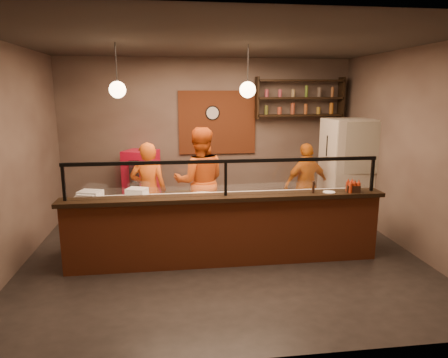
{
  "coord_description": "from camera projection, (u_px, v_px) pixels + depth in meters",
  "views": [
    {
      "loc": [
        -0.75,
        -5.81,
        2.51
      ],
      "look_at": [
        0.06,
        0.3,
        1.17
      ],
      "focal_mm": 32.0,
      "sensor_mm": 36.0,
      "label": 1
    }
  ],
  "objects": [
    {
      "name": "floor",
      "position": [
        223.0,
        256.0,
        6.26
      ],
      "size": [
        6.0,
        6.0,
        0.0
      ],
      "primitive_type": "plane",
      "color": "black",
      "rests_on": "ground"
    },
    {
      "name": "ceiling",
      "position": [
        223.0,
        42.0,
        5.58
      ],
      "size": [
        6.0,
        6.0,
        0.0
      ],
      "primitive_type": "plane",
      "rotation": [
        3.14,
        0.0,
        0.0
      ],
      "color": "#332D27",
      "rests_on": "wall_back"
    },
    {
      "name": "wall_back",
      "position": [
        208.0,
        137.0,
        8.34
      ],
      "size": [
        6.0,
        0.0,
        6.0
      ],
      "primitive_type": "plane",
      "rotation": [
        1.57,
        0.0,
        0.0
      ],
      "color": "#6D5C50",
      "rests_on": "floor"
    },
    {
      "name": "wall_left",
      "position": [
        9.0,
        159.0,
        5.54
      ],
      "size": [
        0.0,
        5.0,
        5.0
      ],
      "primitive_type": "plane",
      "rotation": [
        1.57,
        0.0,
        1.57
      ],
      "color": "#6D5C50",
      "rests_on": "floor"
    },
    {
      "name": "wall_right",
      "position": [
        411.0,
        151.0,
        6.3
      ],
      "size": [
        0.0,
        5.0,
        5.0
      ],
      "primitive_type": "plane",
      "rotation": [
        1.57,
        0.0,
        -1.57
      ],
      "color": "#6D5C50",
      "rests_on": "floor"
    },
    {
      "name": "wall_front",
      "position": [
        259.0,
        198.0,
        3.5
      ],
      "size": [
        6.0,
        0.0,
        6.0
      ],
      "primitive_type": "plane",
      "rotation": [
        -1.57,
        0.0,
        0.0
      ],
      "color": "#6D5C50",
      "rests_on": "floor"
    },
    {
      "name": "brick_patch",
      "position": [
        217.0,
        123.0,
        8.27
      ],
      "size": [
        1.6,
        0.04,
        1.3
      ],
      "primitive_type": "cube",
      "color": "brown",
      "rests_on": "wall_back"
    },
    {
      "name": "service_counter",
      "position": [
        226.0,
        232.0,
        5.86
      ],
      "size": [
        4.6,
        0.25,
        1.0
      ],
      "primitive_type": "cube",
      "color": "brown",
      "rests_on": "floor"
    },
    {
      "name": "counter_ledge",
      "position": [
        226.0,
        197.0,
        5.75
      ],
      "size": [
        4.7,
        0.37,
        0.06
      ],
      "primitive_type": "cube",
      "color": "black",
      "rests_on": "service_counter"
    },
    {
      "name": "worktop_cabinet",
      "position": [
        221.0,
        226.0,
        6.36
      ],
      "size": [
        4.6,
        0.75,
        0.85
      ],
      "primitive_type": "cube",
      "color": "gray",
      "rests_on": "floor"
    },
    {
      "name": "worktop",
      "position": [
        221.0,
        199.0,
        6.27
      ],
      "size": [
        4.6,
        0.75,
        0.05
      ],
      "primitive_type": "cube",
      "color": "silver",
      "rests_on": "worktop_cabinet"
    },
    {
      "name": "sneeze_guard",
      "position": [
        226.0,
        174.0,
        5.68
      ],
      "size": [
        4.5,
        0.05,
        0.52
      ],
      "color": "white",
      "rests_on": "counter_ledge"
    },
    {
      "name": "wall_shelving",
      "position": [
        300.0,
        98.0,
        8.24
      ],
      "size": [
        1.84,
        0.28,
        0.85
      ],
      "color": "black",
      "rests_on": "wall_back"
    },
    {
      "name": "wall_clock",
      "position": [
        212.0,
        113.0,
        8.21
      ],
      "size": [
        0.3,
        0.04,
        0.3
      ],
      "primitive_type": "cylinder",
      "rotation": [
        1.57,
        0.0,
        0.0
      ],
      "color": "black",
      "rests_on": "wall_back"
    },
    {
      "name": "pendant_left",
      "position": [
        118.0,
        90.0,
        5.72
      ],
      "size": [
        0.24,
        0.24,
        0.77
      ],
      "color": "black",
      "rests_on": "ceiling"
    },
    {
      "name": "pendant_right",
      "position": [
        248.0,
        90.0,
        5.96
      ],
      "size": [
        0.24,
        0.24,
        0.77
      ],
      "color": "black",
      "rests_on": "ceiling"
    },
    {
      "name": "cook_left",
      "position": [
        149.0,
        191.0,
        6.91
      ],
      "size": [
        0.63,
        0.43,
        1.69
      ],
      "primitive_type": "imported",
      "rotation": [
        0.0,
        0.0,
        3.1
      ],
      "color": "#D05513",
      "rests_on": "floor"
    },
    {
      "name": "cook_mid",
      "position": [
        200.0,
        182.0,
        7.07
      ],
      "size": [
        0.95,
        0.75,
        1.93
      ],
      "primitive_type": "imported",
      "rotation": [
        0.0,
        0.0,
        3.12
      ],
      "color": "#C84D12",
      "rests_on": "floor"
    },
    {
      "name": "cook_right",
      "position": [
        306.0,
        185.0,
        7.58
      ],
      "size": [
        1.0,
        0.61,
        1.59
      ],
      "primitive_type": "imported",
      "rotation": [
        0.0,
        0.0,
        3.39
      ],
      "color": "#C96612",
      "rests_on": "floor"
    },
    {
      "name": "fridge",
      "position": [
        347.0,
        172.0,
        7.72
      ],
      "size": [
        0.89,
        0.84,
        2.03
      ],
      "primitive_type": "cube",
      "rotation": [
        0.0,
        0.0,
        0.06
      ],
      "color": "beige",
      "rests_on": "floor"
    },
    {
      "name": "red_cooler",
      "position": [
        142.0,
        185.0,
        8.02
      ],
      "size": [
        0.76,
        0.73,
        1.39
      ],
      "primitive_type": "cube",
      "rotation": [
        0.0,
        0.0,
        -0.39
      ],
      "color": "red",
      "rests_on": "floor"
    },
    {
      "name": "pizza_dough",
      "position": [
        202.0,
        196.0,
        6.31
      ],
      "size": [
        0.64,
        0.64,
        0.01
      ],
      "primitive_type": "cylinder",
      "rotation": [
        0.0,
        0.0,
        0.18
      ],
      "color": "white",
      "rests_on": "worktop"
    },
    {
      "name": "prep_tub_a",
      "position": [
        90.0,
        196.0,
        6.02
      ],
      "size": [
        0.39,
        0.34,
        0.16
      ],
      "primitive_type": "cube",
      "rotation": [
        0.0,
        0.0,
        -0.3
      ],
      "color": "white",
      "rests_on": "worktop"
    },
    {
      "name": "prep_tub_b",
      "position": [
        137.0,
        193.0,
        6.24
      ],
      "size": [
        0.36,
        0.33,
        0.15
      ],
      "primitive_type": "cube",
      "rotation": [
        0.0,
        0.0,
        -0.37
      ],
      "color": "white",
      "rests_on": "worktop"
    },
    {
      "name": "prep_tub_c",
      "position": [
        88.0,
        198.0,
        5.95
      ],
      "size": [
        0.33,
        0.3,
        0.14
      ],
      "primitive_type": "cube",
      "rotation": [
        0.0,
        0.0,
        -0.33
      ],
      "color": "silver",
      "rests_on": "worktop"
    },
    {
      "name": "rolling_pin",
      "position": [
        179.0,
        197.0,
        6.15
      ],
      "size": [
        0.4,
        0.15,
        0.07
      ],
      "primitive_type": "cylinder",
      "rotation": [
        0.0,
        1.57,
        0.22
      ],
      "color": "yellow",
      "rests_on": "worktop"
    },
    {
      "name": "condiment_caddy",
      "position": [
        353.0,
        188.0,
        5.94
      ],
      "size": [
        0.22,
        0.19,
        0.1
      ],
      "primitive_type": "cube",
      "rotation": [
        0.0,
        0.0,
        -0.25
      ],
      "color": "black",
      "rests_on": "counter_ledge"
    },
    {
      "name": "pepper_mill",
      "position": [
        313.0,
        187.0,
        5.86
      ],
      "size": [
        0.05,
        0.05,
        0.18
      ],
      "primitive_type": "cylinder",
      "rotation": [
        0.0,
        0.0,
        -0.24
      ],
      "color": "black",
      "rests_on": "counter_ledge"
    },
    {
      "name": "small_plate",
      "position": [
        329.0,
        192.0,
        5.9
      ],
      "size": [
        0.2,
        0.2,
        0.01
      ],
      "primitive_type": "cylinder",
      "rotation": [
        0.0,
        0.0,
        0.13
      ],
      "color": "white",
      "rests_on": "counter_ledge"
    }
  ]
}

